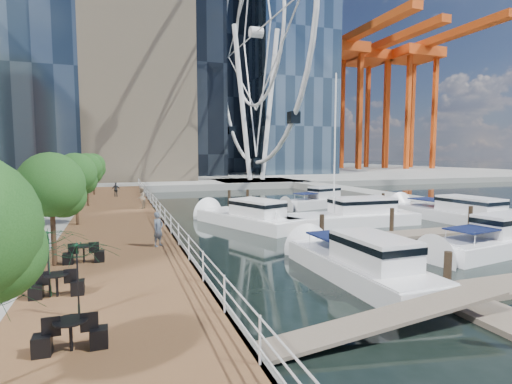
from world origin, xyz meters
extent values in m
plane|color=black|center=(0.00, 0.00, 0.00)|extent=(520.00, 520.00, 0.00)
cube|color=brown|center=(-9.00, 15.00, 0.50)|extent=(6.00, 60.00, 1.00)
cube|color=#595954|center=(-6.00, 15.00, 0.50)|extent=(0.25, 60.00, 1.00)
cube|color=gray|center=(0.00, 102.00, 0.50)|extent=(200.00, 114.00, 1.00)
cube|color=gray|center=(20.00, 20.00, 0.50)|extent=(4.00, 60.00, 1.00)
cube|color=gray|center=(14.00, 52.00, 0.50)|extent=(14.00, 12.00, 1.00)
cube|color=#6D6051|center=(3.00, 10.00, 0.10)|extent=(2.00, 32.00, 0.20)
cube|color=#6D6051|center=(9.00, 8.00, 0.10)|extent=(12.00, 2.00, 0.20)
cube|color=#6D6051|center=(9.00, 18.00, 0.10)|extent=(12.00, 2.00, 0.20)
cylinder|color=white|center=(11.50, 52.00, 14.00)|extent=(0.80, 0.80, 26.00)
cylinder|color=white|center=(16.50, 52.00, 14.00)|extent=(0.80, 0.80, 26.00)
torus|color=white|center=(14.00, 52.00, 26.00)|extent=(0.70, 44.70, 44.70)
cylinder|color=#3F2B1C|center=(-11.40, 4.00, 2.20)|extent=(0.20, 0.20, 2.40)
sphere|color=#265B1E|center=(-11.40, 4.00, 4.30)|extent=(2.60, 2.60, 2.60)
cylinder|color=#3F2B1C|center=(-11.40, 14.00, 2.20)|extent=(0.20, 0.20, 2.40)
sphere|color=#265B1E|center=(-11.40, 14.00, 4.30)|extent=(2.60, 2.60, 2.60)
cylinder|color=#3F2B1C|center=(-11.40, 24.00, 2.20)|extent=(0.20, 0.20, 2.40)
sphere|color=#265B1E|center=(-11.40, 24.00, 4.30)|extent=(2.60, 2.60, 2.60)
cylinder|color=#3F2B1C|center=(-11.40, 34.00, 2.20)|extent=(0.20, 0.20, 2.40)
sphere|color=#265B1E|center=(-11.40, 34.00, 4.30)|extent=(2.60, 2.60, 2.60)
imported|color=#4F5A6A|center=(-7.08, 6.09, 1.85)|extent=(0.73, 0.71, 1.70)
imported|color=gray|center=(-7.07, 20.49, 1.89)|extent=(0.95, 1.06, 1.79)
imported|color=#30373C|center=(-9.08, 31.13, 1.75)|extent=(0.95, 0.58, 1.51)
imported|color=#0F381E|center=(-11.02, 0.00, 2.10)|extent=(3.08, 3.11, 2.20)
imported|color=#0F3721|center=(-10.00, -1.97, 2.08)|extent=(2.42, 2.46, 2.16)
camera|label=1|loc=(-8.87, -13.71, 5.52)|focal=28.00mm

